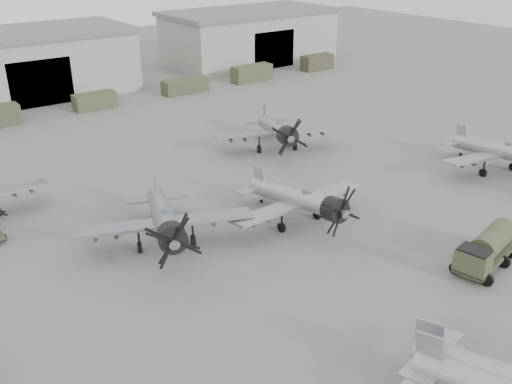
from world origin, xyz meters
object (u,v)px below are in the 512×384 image
aircraft_mid_3 (503,152)px  aircraft_mid_1 (165,220)px  fuel_tanker (487,247)px  aircraft_far_1 (278,130)px  aircraft_mid_2 (302,200)px

aircraft_mid_3 → aircraft_mid_1: bearing=-177.7°
aircraft_mid_3 → fuel_tanker: aircraft_mid_3 is taller
aircraft_mid_1 → aircraft_far_1: aircraft_mid_1 is taller
aircraft_mid_1 → aircraft_far_1: 21.64m
aircraft_mid_2 → fuel_tanker: aircraft_mid_2 is taller
aircraft_mid_1 → aircraft_mid_3: 32.33m
aircraft_mid_2 → aircraft_mid_3: size_ratio=0.97×
fuel_tanker → aircraft_mid_2: bearing=106.1°
aircraft_mid_2 → aircraft_mid_3: 21.94m
aircraft_mid_2 → fuel_tanker: bearing=-62.2°
aircraft_mid_1 → aircraft_mid_3: bearing=9.9°
aircraft_mid_2 → aircraft_mid_3: (21.71, -3.20, 0.04)m
aircraft_mid_2 → fuel_tanker: (6.24, -11.86, -0.75)m
aircraft_far_1 → fuel_tanker: 25.82m
aircraft_mid_2 → fuel_tanker: 13.42m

